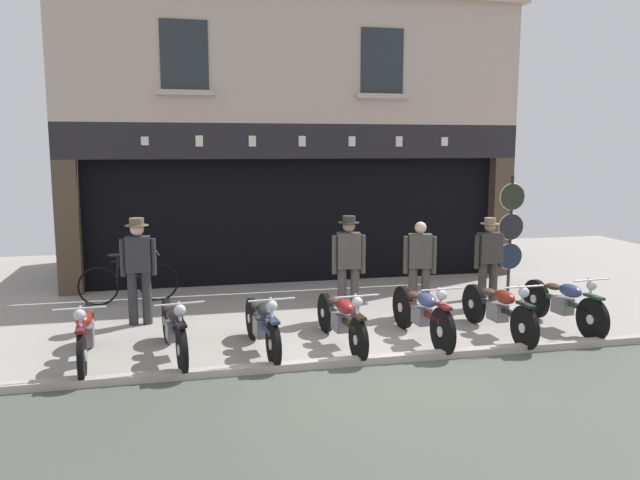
{
  "coord_description": "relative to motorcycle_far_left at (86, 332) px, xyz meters",
  "views": [
    {
      "loc": [
        -2.49,
        -7.56,
        2.84
      ],
      "look_at": [
        -0.15,
        2.67,
        1.28
      ],
      "focal_mm": 35.34,
      "sensor_mm": 36.0,
      "label": 1
    }
  ],
  "objects": [
    {
      "name": "shop_facade",
      "position": [
        3.72,
        6.09,
        1.24
      ],
      "size": [
        9.81,
        4.42,
        6.01
      ],
      "color": "black",
      "rests_on": "ground"
    },
    {
      "name": "shopkeeper_center",
      "position": [
        3.98,
        1.4,
        0.53
      ],
      "size": [
        0.56,
        0.35,
        1.72
      ],
      "rotation": [
        0.0,
        0.0,
        3.01
      ],
      "color": "#47423D",
      "rests_on": "ground"
    },
    {
      "name": "salesman_left",
      "position": [
        0.6,
        1.75,
        0.55
      ],
      "size": [
        0.56,
        0.37,
        1.73
      ],
      "rotation": [
        0.0,
        0.0,
        3.14
      ],
      "color": "#2D2D33",
      "rests_on": "ground"
    },
    {
      "name": "motorcycle_center",
      "position": [
        3.47,
        -0.06,
        -0.01
      ],
      "size": [
        0.62,
        2.05,
        0.9
      ],
      "rotation": [
        0.0,
        0.0,
        3.22
      ],
      "color": "black",
      "rests_on": "ground"
    },
    {
      "name": "motorcycle_center_left",
      "position": [
        2.33,
        -0.08,
        -0.01
      ],
      "size": [
        0.62,
        1.93,
        0.91
      ],
      "rotation": [
        0.0,
        0.0,
        3.23
      ],
      "color": "black",
      "rests_on": "ground"
    },
    {
      "name": "salesman_right",
      "position": [
        5.22,
        1.36,
        0.45
      ],
      "size": [
        0.55,
        0.3,
        1.59
      ],
      "rotation": [
        0.0,
        0.0,
        2.9
      ],
      "color": "#47423D",
      "rests_on": "ground"
    },
    {
      "name": "assistant_far_right",
      "position": [
        6.65,
        1.63,
        0.45
      ],
      "size": [
        0.56,
        0.33,
        1.59
      ],
      "rotation": [
        0.0,
        0.0,
        3.17
      ],
      "color": "#38332D",
      "rests_on": "ground"
    },
    {
      "name": "tyre_sign_pole",
      "position": [
        7.59,
        2.57,
        0.85
      ],
      "size": [
        0.53,
        0.06,
        2.29
      ],
      "color": "#232328",
      "rests_on": "ground"
    },
    {
      "name": "ground",
      "position": [
        3.72,
        -1.93,
        -0.46
      ],
      "size": [
        21.51,
        22.0,
        0.18
      ],
      "color": "gray"
    },
    {
      "name": "motorcycle_far_left",
      "position": [
        0.0,
        0.0,
        0.0
      ],
      "size": [
        0.62,
        2.08,
        0.92
      ],
      "rotation": [
        0.0,
        0.0,
        3.2
      ],
      "color": "black",
      "rests_on": "ground"
    },
    {
      "name": "motorcycle_far_right",
      "position": [
        7.1,
        0.01,
        -0.0
      ],
      "size": [
        0.62,
        1.98,
        0.92
      ],
      "rotation": [
        0.0,
        0.0,
        3.22
      ],
      "color": "black",
      "rests_on": "ground"
    },
    {
      "name": "leaning_bicycle",
      "position": [
        0.32,
        3.28,
        -0.04
      ],
      "size": [
        1.77,
        0.5,
        0.95
      ],
      "rotation": [
        0.0,
        0.0,
        -1.45
      ],
      "color": "black",
      "rests_on": "ground"
    },
    {
      "name": "advert_board_near",
      "position": [
        2.35,
        4.46,
        1.45
      ],
      "size": [
        0.68,
        0.03,
        1.0
      ],
      "color": "silver"
    },
    {
      "name": "motorcycle_right",
      "position": [
        5.91,
        -0.1,
        -0.0
      ],
      "size": [
        0.62,
        2.07,
        0.91
      ],
      "rotation": [
        0.0,
        0.0,
        3.19
      ],
      "color": "black",
      "rests_on": "ground"
    },
    {
      "name": "motorcycle_center_right",
      "position": [
        4.69,
        -0.09,
        0.01
      ],
      "size": [
        0.62,
        2.04,
        0.93
      ],
      "rotation": [
        0.0,
        0.0,
        3.19
      ],
      "color": "black",
      "rests_on": "ground"
    },
    {
      "name": "motorcycle_left",
      "position": [
        1.14,
        -0.04,
        0.0
      ],
      "size": [
        0.62,
        2.07,
        0.91
      ],
      "rotation": [
        0.0,
        0.0,
        3.28
      ],
      "color": "black",
      "rests_on": "ground"
    }
  ]
}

